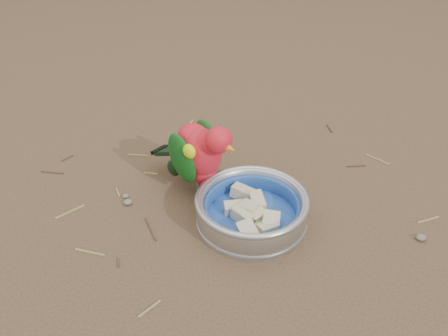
{
  "coord_description": "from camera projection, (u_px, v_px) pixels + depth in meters",
  "views": [
    {
      "loc": [
        -0.11,
        -0.72,
        0.64
      ],
      "look_at": [
        -0.01,
        0.07,
        0.08
      ],
      "focal_mm": 40.0,
      "sensor_mm": 36.0,
      "label": 1
    }
  ],
  "objects": [
    {
      "name": "food_bowl",
      "position": [
        251.0,
        219.0,
        0.96
      ],
      "size": [
        0.21,
        0.21,
        0.02
      ],
      "primitive_type": "cylinder",
      "color": "#B2B2BA",
      "rests_on": "ground"
    },
    {
      "name": "fruit_wedges",
      "position": [
        252.0,
        210.0,
        0.94
      ],
      "size": [
        0.13,
        0.13,
        0.03
      ],
      "primitive_type": null,
      "color": "beige",
      "rests_on": "food_bowl"
    },
    {
      "name": "ground_debris",
      "position": [
        223.0,
        191.0,
        1.04
      ],
      "size": [
        0.9,
        0.8,
        0.01
      ],
      "primitive_type": null,
      "color": "olive",
      "rests_on": "ground"
    },
    {
      "name": "lory_parrot",
      "position": [
        200.0,
        158.0,
        1.0
      ],
      "size": [
        0.21,
        0.22,
        0.17
      ],
      "primitive_type": null,
      "rotation": [
        0.0,
        0.0,
        -2.45
      ],
      "color": "red",
      "rests_on": "ground"
    },
    {
      "name": "bowl_wall",
      "position": [
        252.0,
        207.0,
        0.94
      ],
      "size": [
        0.21,
        0.21,
        0.04
      ],
      "primitive_type": null,
      "color": "#B2B2BA",
      "rests_on": "food_bowl"
    },
    {
      "name": "ground",
      "position": [
        232.0,
        224.0,
        0.96
      ],
      "size": [
        60.0,
        60.0,
        0.0
      ],
      "primitive_type": "plane",
      "color": "brown"
    }
  ]
}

